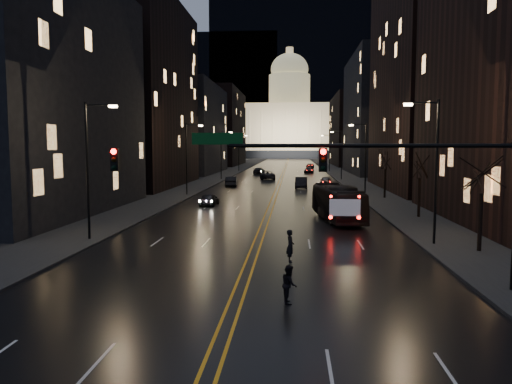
% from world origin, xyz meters
% --- Properties ---
extents(ground, '(900.00, 900.00, 0.00)m').
position_xyz_m(ground, '(0.00, 0.00, 0.00)').
color(ground, black).
rests_on(ground, ground).
extents(road, '(20.00, 320.00, 0.02)m').
position_xyz_m(road, '(0.00, 130.00, 0.01)').
color(road, black).
rests_on(road, ground).
extents(sidewalk_left, '(8.00, 320.00, 0.16)m').
position_xyz_m(sidewalk_left, '(-14.00, 130.00, 0.08)').
color(sidewalk_left, black).
rests_on(sidewalk_left, ground).
extents(sidewalk_right, '(8.00, 320.00, 0.16)m').
position_xyz_m(sidewalk_right, '(14.00, 130.00, 0.08)').
color(sidewalk_right, black).
rests_on(sidewalk_right, ground).
extents(center_line, '(0.62, 320.00, 0.01)m').
position_xyz_m(center_line, '(0.00, 130.00, 0.03)').
color(center_line, orange).
rests_on(center_line, road).
extents(building_left_near, '(12.00, 28.00, 22.00)m').
position_xyz_m(building_left_near, '(-21.00, 22.00, 11.00)').
color(building_left_near, black).
rests_on(building_left_near, ground).
extents(building_left_mid, '(12.00, 30.00, 28.00)m').
position_xyz_m(building_left_mid, '(-21.00, 54.00, 14.00)').
color(building_left_mid, black).
rests_on(building_left_mid, ground).
extents(building_left_far, '(12.00, 34.00, 20.00)m').
position_xyz_m(building_left_far, '(-21.00, 92.00, 10.00)').
color(building_left_far, black).
rests_on(building_left_far, ground).
extents(building_left_dist, '(12.00, 40.00, 24.00)m').
position_xyz_m(building_left_dist, '(-21.00, 140.00, 12.00)').
color(building_left_dist, black).
rests_on(building_left_dist, ground).
extents(building_right_tall, '(12.00, 30.00, 38.00)m').
position_xyz_m(building_right_tall, '(21.00, 50.00, 19.00)').
color(building_right_tall, black).
rests_on(building_right_tall, ground).
extents(building_right_mid, '(12.00, 34.00, 26.00)m').
position_xyz_m(building_right_mid, '(21.00, 92.00, 13.00)').
color(building_right_mid, black).
rests_on(building_right_mid, ground).
extents(building_right_dist, '(12.00, 40.00, 22.00)m').
position_xyz_m(building_right_dist, '(21.00, 140.00, 11.00)').
color(building_right_dist, black).
rests_on(building_right_dist, ground).
extents(mountain_ridge, '(520.00, 60.00, 130.00)m').
position_xyz_m(mountain_ridge, '(40.00, 380.00, 65.00)').
color(mountain_ridge, black).
rests_on(mountain_ridge, ground).
extents(capitol, '(90.00, 50.00, 58.50)m').
position_xyz_m(capitol, '(0.00, 250.00, 17.15)').
color(capitol, black).
rests_on(capitol, ground).
extents(traffic_signal, '(17.29, 0.45, 7.00)m').
position_xyz_m(traffic_signal, '(5.91, -0.00, 5.10)').
color(traffic_signal, black).
rests_on(traffic_signal, ground).
extents(streetlamp_right_near, '(2.13, 0.25, 9.00)m').
position_xyz_m(streetlamp_right_near, '(10.81, 10.00, 5.08)').
color(streetlamp_right_near, black).
rests_on(streetlamp_right_near, ground).
extents(streetlamp_left_near, '(2.13, 0.25, 9.00)m').
position_xyz_m(streetlamp_left_near, '(-10.81, 10.00, 5.08)').
color(streetlamp_left_near, black).
rests_on(streetlamp_left_near, ground).
extents(streetlamp_right_mid, '(2.13, 0.25, 9.00)m').
position_xyz_m(streetlamp_right_mid, '(10.81, 40.00, 5.08)').
color(streetlamp_right_mid, black).
rests_on(streetlamp_right_mid, ground).
extents(streetlamp_left_mid, '(2.13, 0.25, 9.00)m').
position_xyz_m(streetlamp_left_mid, '(-10.81, 40.00, 5.08)').
color(streetlamp_left_mid, black).
rests_on(streetlamp_left_mid, ground).
extents(streetlamp_right_far, '(2.13, 0.25, 9.00)m').
position_xyz_m(streetlamp_right_far, '(10.81, 70.00, 5.08)').
color(streetlamp_right_far, black).
rests_on(streetlamp_right_far, ground).
extents(streetlamp_left_far, '(2.13, 0.25, 9.00)m').
position_xyz_m(streetlamp_left_far, '(-10.81, 70.00, 5.08)').
color(streetlamp_left_far, black).
rests_on(streetlamp_left_far, ground).
extents(streetlamp_right_dist, '(2.13, 0.25, 9.00)m').
position_xyz_m(streetlamp_right_dist, '(10.81, 100.00, 5.08)').
color(streetlamp_right_dist, black).
rests_on(streetlamp_right_dist, ground).
extents(streetlamp_left_dist, '(2.13, 0.25, 9.00)m').
position_xyz_m(streetlamp_left_dist, '(-10.81, 100.00, 5.08)').
color(streetlamp_left_dist, black).
rests_on(streetlamp_left_dist, ground).
extents(tree_right_near, '(2.40, 2.40, 6.65)m').
position_xyz_m(tree_right_near, '(13.00, 8.00, 4.53)').
color(tree_right_near, black).
rests_on(tree_right_near, ground).
extents(tree_right_mid, '(2.40, 2.40, 6.65)m').
position_xyz_m(tree_right_mid, '(13.00, 22.00, 4.53)').
color(tree_right_mid, black).
rests_on(tree_right_mid, ground).
extents(tree_right_far, '(2.40, 2.40, 6.65)m').
position_xyz_m(tree_right_far, '(13.00, 38.00, 4.53)').
color(tree_right_far, black).
rests_on(tree_right_far, ground).
extents(bus, '(3.83, 10.72, 2.92)m').
position_xyz_m(bus, '(5.96, 20.50, 1.46)').
color(bus, black).
rests_on(bus, ground).
extents(oncoming_car_a, '(1.77, 3.96, 1.32)m').
position_xyz_m(oncoming_car_a, '(-6.44, 29.74, 0.66)').
color(oncoming_car_a, black).
rests_on(oncoming_car_a, ground).
extents(oncoming_car_b, '(2.05, 4.92, 1.58)m').
position_xyz_m(oncoming_car_b, '(-7.17, 54.18, 0.79)').
color(oncoming_car_b, black).
rests_on(oncoming_car_b, ground).
extents(oncoming_car_c, '(3.25, 5.97, 1.59)m').
position_xyz_m(oncoming_car_c, '(-2.50, 71.34, 0.79)').
color(oncoming_car_c, black).
rests_on(oncoming_car_c, ground).
extents(oncoming_car_d, '(2.66, 5.18, 1.44)m').
position_xyz_m(oncoming_car_d, '(-5.29, 89.23, 0.72)').
color(oncoming_car_d, black).
rests_on(oncoming_car_d, ground).
extents(receding_car_a, '(1.91, 5.05, 1.64)m').
position_xyz_m(receding_car_a, '(3.47, 52.03, 0.82)').
color(receding_car_a, black).
rests_on(receding_car_a, ground).
extents(receding_car_b, '(2.08, 4.43, 1.47)m').
position_xyz_m(receding_car_b, '(7.35, 57.29, 0.73)').
color(receding_car_b, black).
rests_on(receding_car_b, ground).
extents(receding_car_c, '(2.56, 4.99, 1.38)m').
position_xyz_m(receding_car_c, '(5.92, 93.78, 0.69)').
color(receding_car_c, black).
rests_on(receding_car_c, ground).
extents(receding_car_d, '(2.47, 4.88, 1.32)m').
position_xyz_m(receding_car_d, '(7.11, 121.38, 0.66)').
color(receding_car_d, black).
rests_on(receding_car_d, ground).
extents(pedestrian_a, '(0.49, 0.68, 1.76)m').
position_xyz_m(pedestrian_a, '(2.12, 5.00, 0.88)').
color(pedestrian_a, black).
rests_on(pedestrian_a, ground).
extents(pedestrian_b, '(0.48, 0.78, 1.53)m').
position_xyz_m(pedestrian_b, '(2.12, -2.00, 0.77)').
color(pedestrian_b, black).
rests_on(pedestrian_b, ground).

